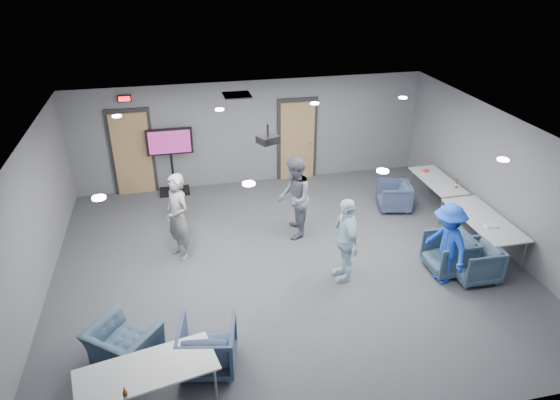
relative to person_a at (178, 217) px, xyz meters
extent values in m
plane|color=#383B40|center=(2.04, -0.74, -0.90)|extent=(9.00, 9.00, 0.00)
plane|color=white|center=(2.04, -0.74, 1.80)|extent=(9.00, 9.00, 0.00)
cube|color=slate|center=(2.04, 3.26, 0.45)|extent=(9.00, 0.02, 2.70)
cube|color=slate|center=(2.04, -4.74, 0.45)|extent=(9.00, 0.02, 2.70)
cube|color=slate|center=(-2.46, -0.74, 0.45)|extent=(0.02, 8.00, 2.70)
cube|color=slate|center=(6.54, -0.74, 0.45)|extent=(0.02, 8.00, 2.70)
cube|color=black|center=(-0.96, 3.23, 0.18)|extent=(1.06, 0.06, 2.24)
cube|color=#9B774B|center=(-0.96, 3.19, 0.15)|extent=(0.90, 0.05, 2.10)
cylinder|color=gray|center=(-0.61, 3.14, 0.10)|extent=(0.04, 0.10, 0.04)
cube|color=black|center=(3.24, 3.23, 0.18)|extent=(1.06, 0.06, 2.24)
cube|color=#9B774B|center=(3.24, 3.19, 0.15)|extent=(0.90, 0.05, 2.10)
cylinder|color=gray|center=(3.59, 3.14, 0.10)|extent=(0.04, 0.10, 0.04)
cube|color=black|center=(-0.96, 3.20, 1.55)|extent=(0.32, 0.06, 0.16)
cube|color=#FF0C0C|center=(-0.96, 3.16, 1.55)|extent=(0.26, 0.02, 0.11)
cube|color=black|center=(1.54, 2.06, 1.79)|extent=(0.60, 0.60, 0.03)
cylinder|color=white|center=(-0.96, -2.54, 1.79)|extent=(0.18, 0.18, 0.02)
cylinder|color=white|center=(-0.96, 1.06, 1.79)|extent=(0.18, 0.18, 0.02)
cylinder|color=white|center=(1.04, -2.54, 1.79)|extent=(0.18, 0.18, 0.02)
cylinder|color=white|center=(1.04, 1.06, 1.79)|extent=(0.18, 0.18, 0.02)
cylinder|color=white|center=(3.04, -2.54, 1.79)|extent=(0.18, 0.18, 0.02)
cylinder|color=white|center=(3.04, 1.06, 1.79)|extent=(0.18, 0.18, 0.02)
cylinder|color=white|center=(5.04, -2.54, 1.79)|extent=(0.18, 0.18, 0.02)
cylinder|color=white|center=(5.04, 1.06, 1.79)|extent=(0.18, 0.18, 0.02)
imported|color=gray|center=(0.00, 0.00, 0.00)|extent=(0.71, 0.78, 1.79)
imported|color=slate|center=(2.43, 0.29, 0.00)|extent=(0.86, 1.01, 1.80)
imported|color=silver|center=(2.97, -1.41, -0.06)|extent=(0.41, 0.98, 1.67)
imported|color=blue|center=(4.74, -1.91, -0.10)|extent=(0.72, 1.10, 1.60)
imported|color=#374460|center=(5.04, 0.94, -0.56)|extent=(0.89, 0.87, 0.67)
imported|color=#374C5F|center=(5.01, -1.65, -0.52)|extent=(0.83, 0.81, 0.75)
imported|color=#3C5268|center=(5.36, -1.98, -0.53)|extent=(0.82, 0.80, 0.73)
imported|color=#394863|center=(0.26, -3.12, -0.52)|extent=(0.97, 0.99, 0.76)
imported|color=#394E63|center=(-0.97, -2.74, -0.59)|extent=(1.27, 1.25, 0.62)
cube|color=#BBBDC0|center=(6.04, 0.79, -0.18)|extent=(0.70, 1.68, 0.03)
cylinder|color=gray|center=(5.77, 1.55, -0.55)|extent=(0.04, 0.04, 0.70)
cylinder|color=gray|center=(5.77, 0.04, -0.55)|extent=(0.04, 0.04, 0.70)
cylinder|color=gray|center=(6.31, 1.55, -0.55)|extent=(0.04, 0.04, 0.70)
cylinder|color=gray|center=(6.31, 0.04, -0.55)|extent=(0.04, 0.04, 0.70)
cube|color=#BBBDC0|center=(6.04, -1.11, -0.18)|extent=(0.82, 1.97, 0.03)
cylinder|color=gray|center=(5.71, -0.20, -0.55)|extent=(0.04, 0.04, 0.70)
cylinder|color=gray|center=(5.71, -2.01, -0.55)|extent=(0.04, 0.04, 0.70)
cylinder|color=gray|center=(6.37, -0.20, -0.55)|extent=(0.04, 0.04, 0.70)
cylinder|color=gray|center=(6.37, -2.01, -0.55)|extent=(0.04, 0.04, 0.70)
cube|color=#BBBDC0|center=(-0.57, -3.74, -0.18)|extent=(1.92, 1.10, 0.03)
cylinder|color=gray|center=(0.18, -3.29, -0.55)|extent=(0.04, 0.04, 0.70)
cylinder|color=gray|center=(-1.43, -3.61, -0.55)|extent=(0.04, 0.04, 0.70)
cylinder|color=gray|center=(0.30, -3.87, -0.55)|extent=(0.04, 0.04, 0.70)
cylinder|color=#542A0E|center=(-0.80, -4.22, -0.09)|extent=(0.06, 0.06, 0.16)
cylinder|color=#542A0E|center=(-0.80, -4.22, 0.03)|extent=(0.02, 0.02, 0.07)
cylinder|color=beige|center=(-0.80, -4.22, -0.09)|extent=(0.06, 0.06, 0.05)
cylinder|color=#542A0E|center=(6.23, 0.31, -0.08)|extent=(0.06, 0.06, 0.17)
cylinder|color=#542A0E|center=(6.23, 0.31, 0.04)|extent=(0.02, 0.02, 0.07)
cylinder|color=beige|center=(6.23, 0.31, -0.08)|extent=(0.06, 0.06, 0.06)
cube|color=red|center=(5.99, 1.31, -0.15)|extent=(0.20, 0.17, 0.04)
cube|color=silver|center=(5.97, -1.45, -0.14)|extent=(0.24, 0.19, 0.05)
cube|color=black|center=(-0.04, 3.01, -0.87)|extent=(0.74, 0.53, 0.06)
cylinder|color=black|center=(-0.04, 3.01, -0.21)|extent=(0.06, 0.06, 1.27)
cube|color=black|center=(-0.04, 3.01, 0.48)|extent=(1.11, 0.07, 0.66)
cube|color=#781A5B|center=(-0.04, 2.96, 0.48)|extent=(1.01, 0.01, 0.57)
cylinder|color=black|center=(1.80, -0.10, 1.68)|extent=(0.04, 0.04, 0.22)
cube|color=black|center=(1.80, -0.10, 1.50)|extent=(0.45, 0.42, 0.14)
cylinder|color=black|center=(1.80, -0.26, 1.50)|extent=(0.08, 0.06, 0.08)
camera|label=1|loc=(0.09, -8.78, 4.76)|focal=32.00mm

